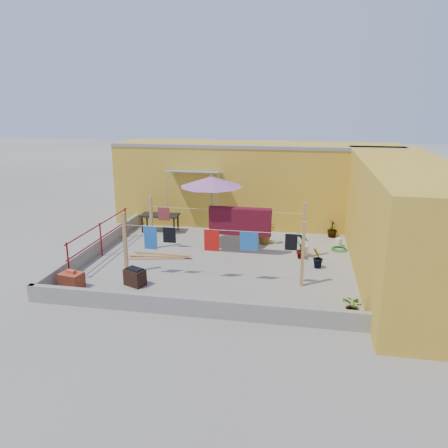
{
  "coord_description": "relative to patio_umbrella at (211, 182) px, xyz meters",
  "views": [
    {
      "loc": [
        2.45,
        -12.49,
        4.86
      ],
      "look_at": [
        0.05,
        0.3,
        1.13
      ],
      "focal_mm": 35.0,
      "sensor_mm": 36.0,
      "label": 1
    }
  ],
  "objects": [
    {
      "name": "plant_right_b",
      "position": [
        3.51,
        -1.37,
        -1.91
      ],
      "size": [
        0.4,
        0.44,
        0.66
      ],
      "primitive_type": "imported",
      "rotation": [
        0.0,
        0.0,
        4.39
      ],
      "color": "#1D5217",
      "rests_on": "ground"
    },
    {
      "name": "lumber_pile",
      "position": [
        -1.43,
        -1.4,
        -2.18
      ],
      "size": [
        2.04,
        0.58,
        0.12
      ],
      "color": "tan",
      "rests_on": "ground"
    },
    {
      "name": "brazier",
      "position": [
        -1.36,
        -3.53,
        -2.0
      ],
      "size": [
        0.64,
        0.55,
        0.49
      ],
      "color": "black",
      "rests_on": "ground"
    },
    {
      "name": "wall_back",
      "position": [
        1.07,
        3.35,
        -0.63
      ],
      "size": [
        11.0,
        3.27,
        3.21
      ],
      "color": "gold",
      "rests_on": "ground"
    },
    {
      "name": "parapet_front",
      "position": [
        0.57,
        -4.92,
        -2.02
      ],
      "size": [
        8.3,
        0.16,
        0.44
      ],
      "primitive_type": "cube",
      "color": "gray",
      "rests_on": "ground"
    },
    {
      "name": "wall_right",
      "position": [
        5.77,
        -1.34,
        -0.64
      ],
      "size": [
        2.4,
        9.0,
        3.2
      ],
      "primitive_type": "cube",
      "color": "gold",
      "rests_on": "ground"
    },
    {
      "name": "plant_back_a",
      "position": [
        1.76,
        0.71,
        -1.86
      ],
      "size": [
        0.87,
        0.83,
        0.77
      ],
      "primitive_type": "imported",
      "rotation": [
        0.0,
        0.0,
        0.42
      ],
      "color": "#1D5217",
      "rests_on": "ground"
    },
    {
      "name": "red_railing",
      "position": [
        -3.28,
        -1.54,
        -1.52
      ],
      "size": [
        0.05,
        4.2,
        1.1
      ],
      "color": "maroon",
      "rests_on": "ground"
    },
    {
      "name": "outdoor_table",
      "position": [
        -2.31,
        1.4,
        -1.64
      ],
      "size": [
        1.43,
        0.75,
        0.66
      ],
      "color": "black",
      "rests_on": "ground"
    },
    {
      "name": "patio_umbrella",
      "position": [
        0.0,
        0.0,
        0.0
      ],
      "size": [
        2.56,
        2.56,
        2.49
      ],
      "color": "gray",
      "rests_on": "ground"
    },
    {
      "name": "ground",
      "position": [
        0.57,
        -1.34,
        -2.24
      ],
      "size": [
        80.0,
        80.0,
        0.0
      ],
      "primitive_type": "plane",
      "color": "#9E998E",
      "rests_on": "ground"
    },
    {
      "name": "white_basin",
      "position": [
        1.3,
        -4.54,
        -2.2
      ],
      "size": [
        0.47,
        0.47,
        0.08
      ],
      "color": "silver",
      "rests_on": "ground"
    },
    {
      "name": "plant_back_b",
      "position": [
        4.1,
        1.86,
        -1.92
      ],
      "size": [
        0.44,
        0.44,
        0.64
      ],
      "primitive_type": "imported",
      "rotation": [
        0.0,
        0.0,
        1.84
      ],
      "color": "#1D5217",
      "rests_on": "ground"
    },
    {
      "name": "water_jug_a",
      "position": [
        3.13,
        -0.32,
        -2.08
      ],
      "size": [
        0.24,
        0.24,
        0.37
      ],
      "color": "silver",
      "rests_on": "ground"
    },
    {
      "name": "plant_right_a",
      "position": [
        3.02,
        -0.62,
        -1.8
      ],
      "size": [
        0.55,
        0.55,
        0.88
      ],
      "primitive_type": "imported",
      "rotation": [
        0.0,
        0.0,
        2.36
      ],
      "color": "#1D5217",
      "rests_on": "ground"
    },
    {
      "name": "water_jug_b",
      "position": [
        4.27,
        0.82,
        -2.09
      ],
      "size": [
        0.21,
        0.21,
        0.34
      ],
      "color": "silver",
      "rests_on": "ground"
    },
    {
      "name": "brick_stack",
      "position": [
        -2.95,
        -4.01,
        -2.02
      ],
      "size": [
        0.65,
        0.52,
        0.51
      ],
      "color": "#B04728",
      "rests_on": "ground"
    },
    {
      "name": "parapet_left",
      "position": [
        -3.51,
        -1.34,
        -2.02
      ],
      "size": [
        0.16,
        7.3,
        0.44
      ],
      "primitive_type": "cube",
      "color": "gray",
      "rests_on": "ground"
    },
    {
      "name": "green_hose",
      "position": [
        4.27,
        0.44,
        -2.2
      ],
      "size": [
        0.53,
        0.53,
        0.08
      ],
      "color": "#197019",
      "rests_on": "ground"
    },
    {
      "name": "clothesline_rig",
      "position": [
        0.95,
        -0.79,
        -1.18
      ],
      "size": [
        5.09,
        2.35,
        1.8
      ],
      "color": "tan",
      "rests_on": "ground"
    },
    {
      "name": "plant_right_c",
      "position": [
        4.27,
        -4.35,
        -1.96
      ],
      "size": [
        0.65,
        0.65,
        0.55
      ],
      "primitive_type": "imported",
      "rotation": [
        0.0,
        0.0,
        5.51
      ],
      "color": "#1D5217",
      "rests_on": "ground"
    }
  ]
}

